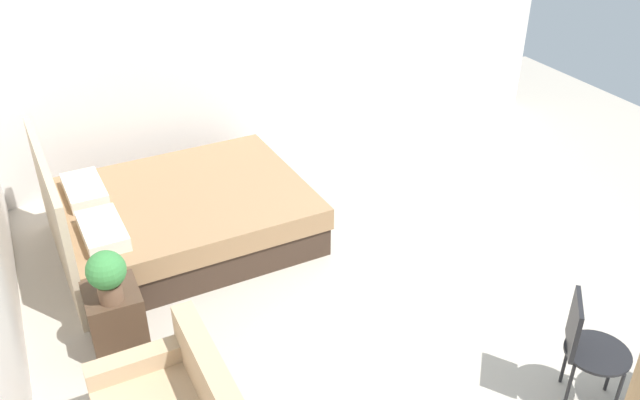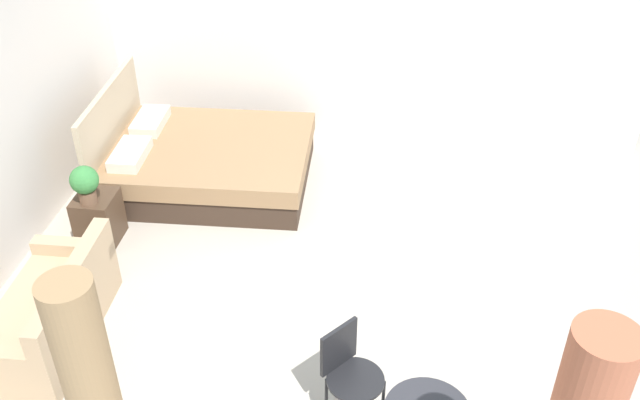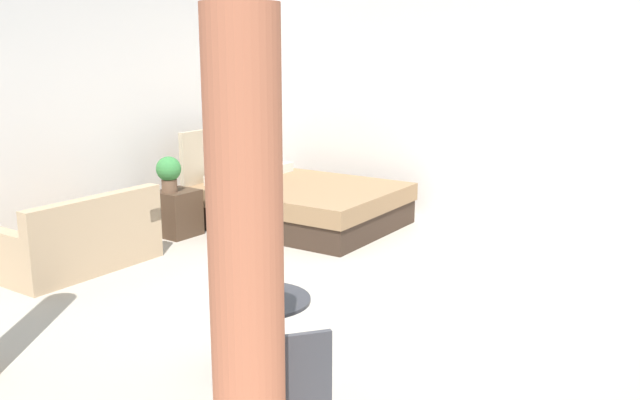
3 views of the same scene
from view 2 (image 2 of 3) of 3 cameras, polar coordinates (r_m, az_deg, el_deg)
The scene contains 7 objects.
ground_plane at distance 6.67m, azimuth 2.01°, elevation -7.15°, with size 8.93×9.51×0.02m, color #B2A899.
wall_right at distance 8.51m, azimuth 4.34°, elevation 13.44°, with size 0.12×6.51×2.76m, color silver.
bed at distance 8.09m, azimuth -9.32°, elevation 3.14°, with size 1.85×2.29×1.13m.
couch at distance 6.44m, azimuth -20.94°, elevation -8.60°, with size 1.50×0.78×0.75m.
nightstand at distance 7.43m, azimuth -17.48°, elevation -1.40°, with size 0.43×0.39×0.52m.
potted_plant at distance 7.09m, azimuth -18.50°, elevation 1.34°, with size 0.28×0.28×0.40m.
cafe_chair_near_window at distance 5.28m, azimuth 2.26°, elevation -13.38°, with size 0.60×0.60×0.84m.
Camera 2 is at (-4.97, -0.43, 4.42)m, focal length 39.53 mm.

